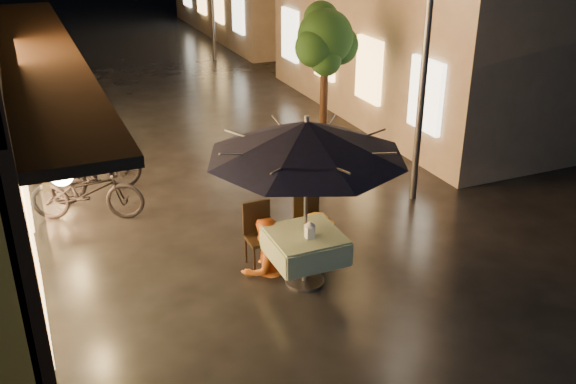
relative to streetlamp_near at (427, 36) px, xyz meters
name	(u,v)px	position (x,y,z in m)	size (l,w,h in m)	color
ground	(309,290)	(-3.00, -2.00, -2.92)	(90.00, 90.00, 0.00)	black
street_tree	(326,41)	(-0.59, 2.51, -0.50)	(1.43, 1.20, 3.15)	black
streetlamp_near	(427,36)	(0.00, 0.00, 0.00)	(0.36, 0.36, 4.23)	#59595E
cafe_table	(305,246)	(-2.97, -1.77, -2.33)	(0.99, 0.99, 0.78)	#59595E
patio_umbrella	(306,139)	(-2.97, -1.77, -0.77)	(2.69, 2.69, 2.46)	#59595E
cafe_chair_left	(259,231)	(-3.37, -1.04, -2.38)	(0.42, 0.42, 0.97)	black
cafe_chair_right	(309,221)	(-2.57, -1.04, -2.38)	(0.42, 0.42, 0.97)	black
table_lantern	(310,229)	(-2.97, -1.91, -2.00)	(0.16, 0.16, 0.25)	white
person_orange	(264,221)	(-3.37, -1.24, -2.11)	(0.78, 0.61, 1.61)	orange
person_yellow	(317,215)	(-2.52, -1.21, -2.21)	(0.92, 0.53, 1.42)	yellow
bicycle_0	(87,191)	(-5.49, 1.49, -2.42)	(0.66, 1.90, 1.00)	black
bicycle_1	(97,169)	(-5.20, 2.35, -2.38)	(0.50, 1.78, 1.07)	black
bicycle_2	(77,149)	(-5.39, 3.73, -2.46)	(0.61, 1.75, 0.92)	black
bicycle_3	(81,133)	(-5.22, 4.48, -2.39)	(0.49, 1.74, 1.05)	black
bicycle_4	(66,119)	(-5.40, 5.69, -2.42)	(0.67, 1.91, 1.00)	black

